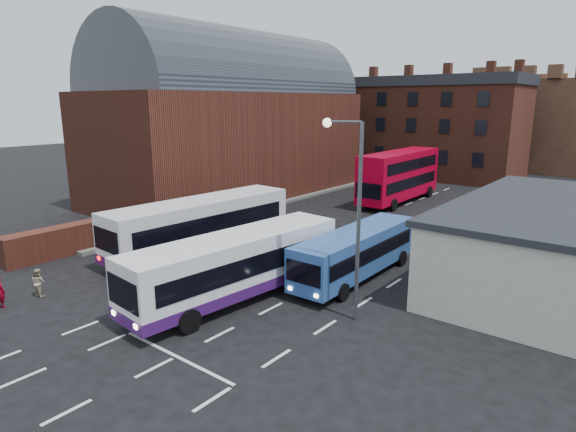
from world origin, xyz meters
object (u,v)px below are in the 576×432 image
Objects in this scene: bus_white_inbound at (237,262)px; street_lamp at (352,202)px; bus_red_double at (399,176)px; bus_blue at (356,250)px; bus_white_outbound at (201,222)px; pedestrian_red at (0,292)px; pedestrian_beige at (39,282)px.

bus_white_inbound is 1.36× the size of street_lamp.
street_lamp is (9.40, -24.28, 2.66)m from bus_red_double.
bus_blue is 0.81× the size of bus_red_double.
bus_red_double is (2.71, 21.92, 0.52)m from bus_white_outbound.
pedestrian_red is (-1.01, -11.30, -1.24)m from bus_white_outbound.
pedestrian_red is 1.08× the size of pedestrian_beige.
bus_red_double is 26.17m from street_lamp.
bus_red_double is 1.38× the size of street_lamp.
bus_white_outbound is 12.74m from street_lamp.
pedestrian_beige is at bearing -151.16° from street_lamp.
bus_white_outbound is 1.07× the size of bus_white_inbound.
bus_blue is 6.35× the size of pedestrian_red.
pedestrian_red is at bearing -145.72° from street_lamp.
bus_white_outbound reaches higher than pedestrian_beige.
bus_red_double reaches higher than pedestrian_red.
bus_red_double is at bearing -107.06° from pedestrian_beige.
bus_white_outbound is 7.78m from bus_white_inbound.
pedestrian_beige is at bearing -92.07° from bus_white_outbound.
bus_blue reaches higher than pedestrian_red.
pedestrian_red is at bearing -91.24° from bus_white_outbound.
bus_white_outbound is 10.04m from bus_blue.
bus_blue is at bearing 117.24° from street_lamp.
bus_white_inbound is 0.99× the size of bus_red_double.
bus_white_inbound is 9.74m from pedestrian_beige.
bus_blue is (9.80, 2.12, -0.46)m from bus_white_outbound.
bus_red_double is 8.50× the size of pedestrian_beige.
bus_white_inbound is at bearing -155.69° from pedestrian_red.
bus_white_outbound is 9.01× the size of pedestrian_beige.
bus_red_double is at bearing -115.94° from pedestrian_red.
pedestrian_red is (-13.12, -8.94, -4.42)m from street_lamp.
pedestrian_beige is (-10.80, -11.70, -0.84)m from bus_blue.
bus_white_outbound is at bearing 168.97° from street_lamp.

